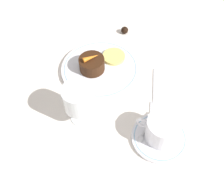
{
  "coord_description": "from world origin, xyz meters",
  "views": [
    {
      "loc": [
        -0.2,
        0.45,
        0.61
      ],
      "look_at": [
        -0.07,
        0.06,
        0.04
      ],
      "focal_mm": 42.0,
      "sensor_mm": 36.0,
      "label": 1
    }
  ],
  "objects_px": {
    "dinner_plate": "(100,69)",
    "dessert_cake": "(92,64)",
    "coffee_cup": "(163,129)",
    "fork": "(154,97)",
    "wine_glass": "(77,99)"
  },
  "relations": [
    {
      "from": "coffee_cup",
      "to": "fork",
      "type": "xyz_separation_m",
      "value": [
        0.04,
        -0.12,
        -0.04
      ]
    },
    {
      "from": "wine_glass",
      "to": "fork",
      "type": "distance_m",
      "value": 0.23
    },
    {
      "from": "coffee_cup",
      "to": "fork",
      "type": "relative_size",
      "value": 0.63
    },
    {
      "from": "wine_glass",
      "to": "fork",
      "type": "bearing_deg",
      "value": -143.81
    },
    {
      "from": "fork",
      "to": "dessert_cake",
      "type": "xyz_separation_m",
      "value": [
        0.2,
        -0.04,
        0.03
      ]
    },
    {
      "from": "fork",
      "to": "dinner_plate",
      "type": "bearing_deg",
      "value": -14.91
    },
    {
      "from": "dinner_plate",
      "to": "dessert_cake",
      "type": "bearing_deg",
      "value": 32.9
    },
    {
      "from": "coffee_cup",
      "to": "dessert_cake",
      "type": "height_order",
      "value": "coffee_cup"
    },
    {
      "from": "dinner_plate",
      "to": "dessert_cake",
      "type": "relative_size",
      "value": 3.12
    },
    {
      "from": "coffee_cup",
      "to": "dessert_cake",
      "type": "relative_size",
      "value": 1.45
    },
    {
      "from": "dinner_plate",
      "to": "dessert_cake",
      "type": "distance_m",
      "value": 0.04
    },
    {
      "from": "fork",
      "to": "dessert_cake",
      "type": "height_order",
      "value": "dessert_cake"
    },
    {
      "from": "fork",
      "to": "coffee_cup",
      "type": "bearing_deg",
      "value": 109.99
    },
    {
      "from": "dinner_plate",
      "to": "coffee_cup",
      "type": "height_order",
      "value": "coffee_cup"
    },
    {
      "from": "dinner_plate",
      "to": "fork",
      "type": "height_order",
      "value": "dinner_plate"
    }
  ]
}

